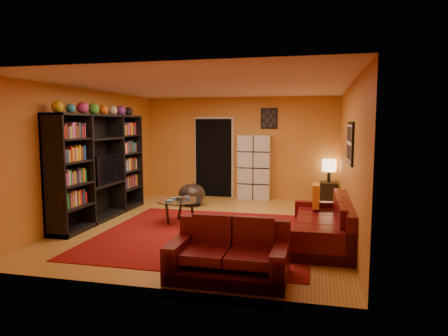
% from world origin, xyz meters
% --- Properties ---
extents(floor, '(6.00, 6.00, 0.00)m').
position_xyz_m(floor, '(0.00, 0.00, 0.00)').
color(floor, olive).
rests_on(floor, ground).
extents(ceiling, '(6.00, 6.00, 0.00)m').
position_xyz_m(ceiling, '(0.00, 0.00, 2.60)').
color(ceiling, white).
rests_on(ceiling, wall_back).
extents(wall_back, '(6.00, 0.00, 6.00)m').
position_xyz_m(wall_back, '(0.00, 3.00, 1.30)').
color(wall_back, '#C0752A').
rests_on(wall_back, floor).
extents(wall_front, '(6.00, 0.00, 6.00)m').
position_xyz_m(wall_front, '(0.00, -3.00, 1.30)').
color(wall_front, '#C0752A').
rests_on(wall_front, floor).
extents(wall_left, '(0.00, 6.00, 6.00)m').
position_xyz_m(wall_left, '(-2.50, 0.00, 1.30)').
color(wall_left, '#C0752A').
rests_on(wall_left, floor).
extents(wall_right, '(0.00, 6.00, 6.00)m').
position_xyz_m(wall_right, '(2.50, 0.00, 1.30)').
color(wall_right, '#C0752A').
rests_on(wall_right, floor).
extents(rug, '(3.60, 3.60, 0.01)m').
position_xyz_m(rug, '(0.10, -0.70, 0.01)').
color(rug, '#5A0A0A').
rests_on(rug, floor).
extents(doorway, '(0.95, 0.10, 2.04)m').
position_xyz_m(doorway, '(-0.70, 2.96, 1.02)').
color(doorway, black).
rests_on(doorway, floor).
extents(wall_art_right, '(0.03, 1.00, 0.70)m').
position_xyz_m(wall_art_right, '(2.48, -0.30, 1.60)').
color(wall_art_right, black).
rests_on(wall_art_right, wall_right).
extents(wall_art_back, '(0.42, 0.03, 0.52)m').
position_xyz_m(wall_art_back, '(0.75, 2.98, 2.05)').
color(wall_art_back, black).
rests_on(wall_art_back, wall_back).
extents(entertainment_unit, '(0.45, 3.00, 2.10)m').
position_xyz_m(entertainment_unit, '(-2.27, 0.00, 1.05)').
color(entertainment_unit, black).
rests_on(entertainment_unit, floor).
extents(tv, '(1.01, 0.13, 0.58)m').
position_xyz_m(tv, '(-2.23, 0.08, 1.01)').
color(tv, black).
rests_on(tv, entertainment_unit).
extents(sofa, '(0.96, 2.31, 0.85)m').
position_xyz_m(sofa, '(2.14, -0.66, 0.28)').
color(sofa, '#43090D').
rests_on(sofa, rug).
extents(loveseat, '(1.46, 0.88, 0.85)m').
position_xyz_m(loveseat, '(0.91, -2.42, 0.29)').
color(loveseat, '#43090D').
rests_on(loveseat, rug).
extents(throw_pillow, '(0.12, 0.42, 0.42)m').
position_xyz_m(throw_pillow, '(1.95, 0.07, 0.63)').
color(throw_pillow, orange).
rests_on(throw_pillow, sofa).
extents(coffee_table, '(0.89, 0.89, 0.44)m').
position_xyz_m(coffee_table, '(-0.60, -0.01, 0.40)').
color(coffee_table, silver).
rests_on(coffee_table, floor).
extents(storage_cabinet, '(0.82, 0.37, 1.63)m').
position_xyz_m(storage_cabinet, '(0.40, 2.80, 0.81)').
color(storage_cabinet, '#BCB6AE').
rests_on(storage_cabinet, floor).
extents(bowl_chair, '(0.64, 0.64, 0.52)m').
position_xyz_m(bowl_chair, '(-0.88, 1.62, 0.28)').
color(bowl_chair, black).
rests_on(bowl_chair, floor).
extents(side_table, '(0.40, 0.40, 0.50)m').
position_xyz_m(side_table, '(2.25, 2.75, 0.25)').
color(side_table, black).
rests_on(side_table, floor).
extents(table_lamp, '(0.33, 0.33, 0.56)m').
position_xyz_m(table_lamp, '(2.25, 2.75, 0.90)').
color(table_lamp, black).
rests_on(table_lamp, side_table).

